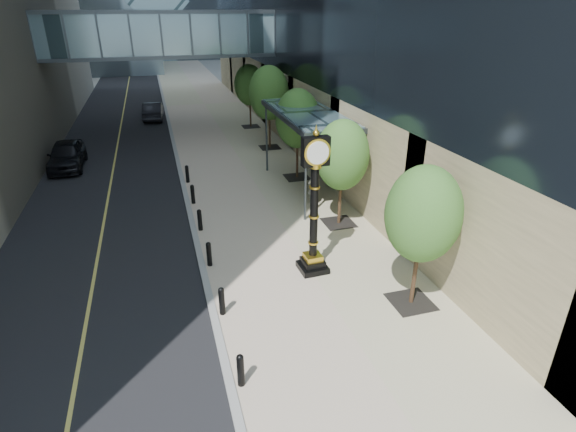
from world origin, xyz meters
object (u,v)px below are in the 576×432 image
at_px(pedestrian, 314,188).
at_px(car_near, 67,155).
at_px(car_far, 153,111).
at_px(street_clock, 314,214).

distance_m(pedestrian, car_near, 16.25).
bearing_deg(car_near, pedestrian, -37.62).
bearing_deg(car_near, car_far, 65.97).
bearing_deg(street_clock, car_far, 98.13).
height_order(pedestrian, car_far, pedestrian).
bearing_deg(pedestrian, street_clock, 71.07).
relative_size(street_clock, car_near, 1.12).
bearing_deg(pedestrian, car_far, -70.83).
relative_size(street_clock, car_far, 1.19).
distance_m(pedestrian, car_far, 23.54).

